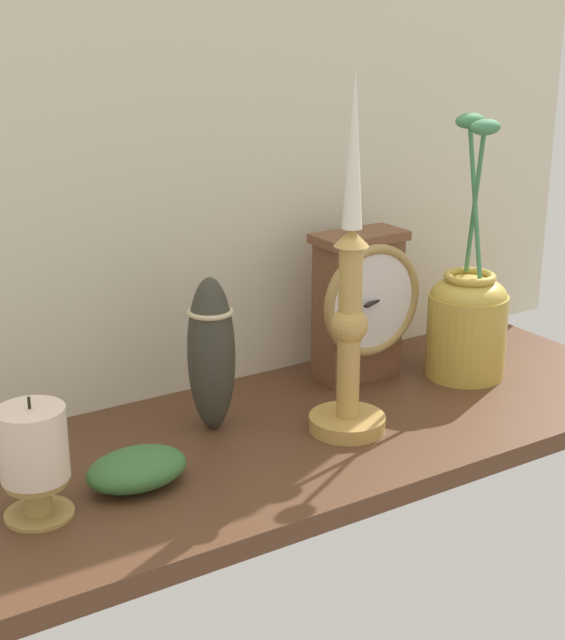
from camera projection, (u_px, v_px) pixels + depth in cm
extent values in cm
cube|color=#53331F|center=(293.00, 438.00, 112.06)|extent=(100.00, 36.00, 2.40)
cube|color=beige|center=(213.00, 137.00, 116.11)|extent=(120.00, 2.00, 65.00)
cube|color=brown|center=(357.00, 310.00, 124.48)|extent=(11.01, 5.60, 18.88)
cube|color=brown|center=(359.00, 237.00, 121.27)|extent=(12.33, 6.27, 1.20)
torus|color=#A48548|center=(373.00, 301.00, 121.22)|extent=(15.17, 1.38, 15.17)
cylinder|color=silver|center=(373.00, 301.00, 121.14)|extent=(12.69, 0.40, 12.69)
cube|color=black|center=(374.00, 302.00, 120.90)|extent=(4.61, 2.62, 0.30)
cylinder|color=tan|center=(347.00, 423.00, 111.17)|extent=(9.15, 9.15, 1.80)
cylinder|color=tan|center=(349.00, 334.00, 107.57)|extent=(2.69, 2.69, 20.73)
sphere|color=tan|center=(349.00, 325.00, 107.24)|extent=(4.31, 4.31, 4.31)
cone|color=tan|center=(352.00, 237.00, 103.94)|extent=(4.01, 4.01, 2.00)
cone|color=white|center=(354.00, 149.00, 100.81)|extent=(2.29, 2.29, 17.59)
cylinder|color=gold|center=(466.00, 335.00, 126.23)|extent=(10.70, 10.70, 11.41)
ellipsoid|color=gold|center=(469.00, 295.00, 124.40)|extent=(10.17, 10.17, 5.08)
torus|color=gold|center=(470.00, 277.00, 123.59)|extent=(6.95, 6.95, 1.06)
cylinder|color=#428152|center=(475.00, 202.00, 120.38)|extent=(1.15, 4.85, 19.78)
ellipsoid|color=#428152|center=(470.00, 121.00, 119.01)|extent=(4.40, 2.80, 2.00)
cylinder|color=#428152|center=(475.00, 203.00, 120.42)|extent=(2.70, 4.36, 19.52)
ellipsoid|color=#428152|center=(484.00, 127.00, 115.21)|extent=(4.40, 2.80, 2.00)
cylinder|color=#AC8D47|center=(38.00, 498.00, 92.13)|extent=(2.76, 2.76, 3.82)
cylinder|color=#AC8D47|center=(39.00, 512.00, 92.61)|extent=(6.89, 6.89, 0.80)
cylinder|color=#AC8D47|center=(36.00, 481.00, 91.52)|extent=(6.21, 6.21, 0.60)
cylinder|color=beige|center=(33.00, 443.00, 90.22)|extent=(6.73, 6.73, 7.32)
cylinder|color=black|center=(29.00, 403.00, 88.86)|extent=(0.30, 0.30, 1.20)
ellipsoid|color=#37352A|center=(211.00, 355.00, 108.94)|extent=(5.62, 5.62, 18.75)
torus|color=#CCB78C|center=(210.00, 312.00, 107.26)|extent=(5.38, 5.38, 0.60)
ellipsoid|color=#396B36|center=(137.00, 469.00, 97.79)|extent=(10.91, 7.64, 3.95)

